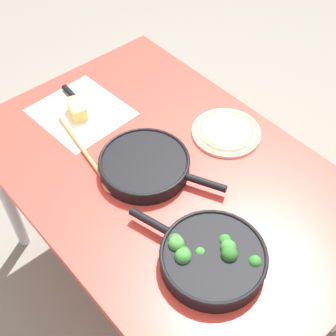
# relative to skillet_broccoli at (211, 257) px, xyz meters

# --- Properties ---
(ground_plane) EXTENTS (14.00, 14.00, 0.00)m
(ground_plane) POSITION_rel_skillet_broccoli_xyz_m (0.33, -0.13, -0.78)
(ground_plane) COLOR slate
(dining_table_red) EXTENTS (1.33, 0.87, 0.75)m
(dining_table_red) POSITION_rel_skillet_broccoli_xyz_m (0.33, -0.13, -0.11)
(dining_table_red) COLOR red
(dining_table_red) RESTS_ON ground_plane
(skillet_broccoli) EXTENTS (0.42, 0.30, 0.08)m
(skillet_broccoli) POSITION_rel_skillet_broccoli_xyz_m (0.00, 0.00, 0.00)
(skillet_broccoli) COLOR black
(skillet_broccoli) RESTS_ON dining_table_red
(skillet_eggs) EXTENTS (0.40, 0.30, 0.05)m
(skillet_eggs) POSITION_rel_skillet_broccoli_xyz_m (0.38, -0.08, -0.00)
(skillet_eggs) COLOR black
(skillet_eggs) RESTS_ON dining_table_red
(wooden_spoon) EXTENTS (0.41, 0.09, 0.02)m
(wooden_spoon) POSITION_rel_skillet_broccoli_xyz_m (0.52, 0.04, -0.02)
(wooden_spoon) COLOR #A87A4C
(wooden_spoon) RESTS_ON dining_table_red
(parchment_sheet) EXTENTS (0.34, 0.31, 0.00)m
(parchment_sheet) POSITION_rel_skillet_broccoli_xyz_m (0.76, -0.08, -0.03)
(parchment_sheet) COLOR silver
(parchment_sheet) RESTS_ON dining_table_red
(grater_knife) EXTENTS (0.25, 0.04, 0.02)m
(grater_knife) POSITION_rel_skillet_broccoli_xyz_m (0.82, -0.10, -0.02)
(grater_knife) COLOR silver
(grater_knife) RESTS_ON dining_table_red
(cheese_block) EXTENTS (0.10, 0.07, 0.05)m
(cheese_block) POSITION_rel_skillet_broccoli_xyz_m (0.75, -0.06, -0.00)
(cheese_block) COLOR #EACC66
(cheese_block) RESTS_ON dining_table_red
(dinner_plate_stack) EXTENTS (0.24, 0.24, 0.03)m
(dinner_plate_stack) POSITION_rel_skillet_broccoli_xyz_m (0.33, -0.40, -0.02)
(dinner_plate_stack) COLOR silver
(dinner_plate_stack) RESTS_ON dining_table_red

